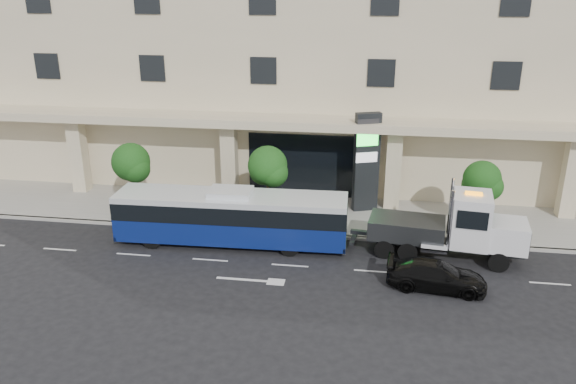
% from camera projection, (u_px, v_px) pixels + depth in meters
% --- Properties ---
extents(ground, '(120.00, 120.00, 0.00)m').
position_uv_depth(ground, '(294.00, 252.00, 28.63)').
color(ground, black).
rests_on(ground, ground).
extents(sidewalk, '(120.00, 6.00, 0.15)m').
position_uv_depth(sidewalk, '(306.00, 214.00, 33.24)').
color(sidewalk, gray).
rests_on(sidewalk, ground).
extents(curb, '(120.00, 0.30, 0.15)m').
position_uv_depth(curb, '(299.00, 235.00, 30.46)').
color(curb, gray).
rests_on(curb, ground).
extents(convention_center, '(60.00, 17.60, 20.00)m').
position_uv_depth(convention_center, '(325.00, 29.00, 39.53)').
color(convention_center, '#C4B693').
rests_on(convention_center, ground).
extents(tree_left, '(2.27, 2.20, 4.22)m').
position_uv_depth(tree_left, '(131.00, 165.00, 32.28)').
color(tree_left, '#422B19').
rests_on(tree_left, sidewalk).
extents(tree_mid, '(2.28, 2.20, 4.38)m').
position_uv_depth(tree_mid, '(268.00, 168.00, 31.12)').
color(tree_mid, '#422B19').
rests_on(tree_mid, sidewalk).
extents(tree_right, '(2.10, 2.00, 4.04)m').
position_uv_depth(tree_right, '(482.00, 182.00, 29.60)').
color(tree_right, '#422B19').
rests_on(tree_right, sidewalk).
extents(city_bus, '(12.03, 2.85, 3.03)m').
position_uv_depth(city_bus, '(231.00, 216.00, 29.06)').
color(city_bus, black).
rests_on(city_bus, ground).
extents(tow_truck, '(8.57, 2.95, 3.88)m').
position_uv_depth(tow_truck, '(454.00, 228.00, 27.51)').
color(tow_truck, '#2D3033').
rests_on(tow_truck, ground).
extents(black_sedan, '(4.54, 2.20, 1.27)m').
position_uv_depth(black_sedan, '(436.00, 275.00, 24.99)').
color(black_sedan, black).
rests_on(black_sedan, ground).
extents(signage_pylon, '(1.55, 1.01, 5.88)m').
position_uv_depth(signage_pylon, '(366.00, 162.00, 32.70)').
color(signage_pylon, black).
rests_on(signage_pylon, sidewalk).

